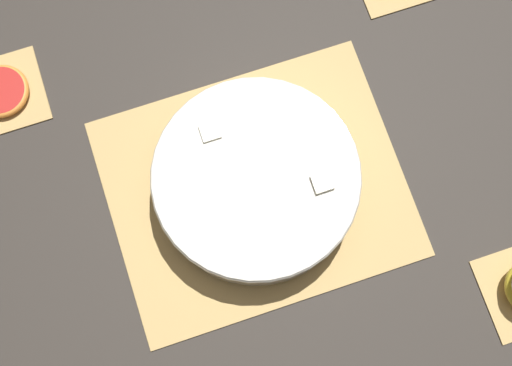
{
  "coord_description": "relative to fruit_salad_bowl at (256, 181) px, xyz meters",
  "views": [
    {
      "loc": [
        -0.07,
        -0.22,
        1.04
      ],
      "look_at": [
        0.0,
        0.0,
        0.04
      ],
      "focal_mm": 50.0,
      "sensor_mm": 36.0,
      "label": 1
    }
  ],
  "objects": [
    {
      "name": "fruit_salad_bowl",
      "position": [
        0.0,
        0.0,
        0.0
      ],
      "size": [
        0.3,
        0.3,
        0.08
      ],
      "color": "silver",
      "rests_on": "bamboo_mat_center"
    },
    {
      "name": "grapefruit_slice",
      "position": [
        -0.32,
        0.27,
        -0.04
      ],
      "size": [
        0.09,
        0.09,
        0.01
      ],
      "color": "#B2231E",
      "rests_on": "coaster_mat_far_left"
    },
    {
      "name": "bamboo_mat_center",
      "position": [
        -0.0,
        0.0,
        -0.05
      ],
      "size": [
        0.43,
        0.36,
        0.01
      ],
      "color": "tan",
      "rests_on": "ground_plane"
    },
    {
      "name": "coaster_mat_far_left",
      "position": [
        -0.32,
        0.27,
        -0.05
      ],
      "size": [
        0.13,
        0.13,
        0.01
      ],
      "color": "tan",
      "rests_on": "ground_plane"
    },
    {
      "name": "ground_plane",
      "position": [
        -0.0,
        0.0,
        -0.05
      ],
      "size": [
        6.0,
        6.0,
        0.0
      ],
      "primitive_type": "plane",
      "color": "#2D2823"
    }
  ]
}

